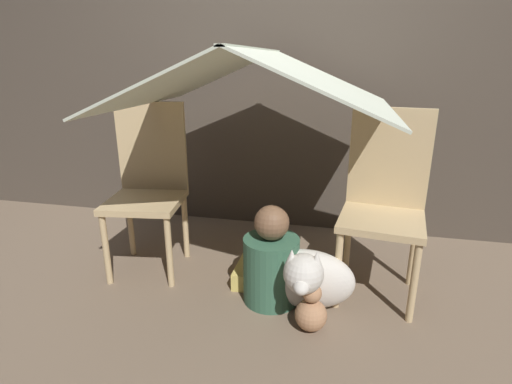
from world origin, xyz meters
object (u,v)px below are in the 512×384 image
Objects in this scene: chair_left at (149,182)px; chair_right at (384,198)px; person_front at (271,262)px; dog at (306,278)px.

chair_right is at bearing -7.71° from chair_left.
chair_left is 0.89m from person_front.
chair_right is 0.69m from person_front.
chair_right is 1.86× the size of person_front.
chair_left is at bearing 162.41° from person_front.
person_front is at bearing 162.33° from dog.
dog is at bearing -132.20° from chair_right.
person_front is (-0.56, -0.25, -0.31)m from chair_right.
dog is at bearing -25.32° from chair_left.
chair_left is 2.02× the size of dog.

